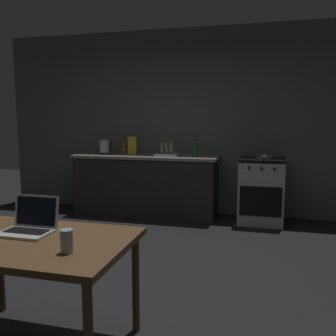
{
  "coord_description": "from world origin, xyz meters",
  "views": [
    {
      "loc": [
        1.2,
        -2.86,
        1.44
      ],
      "look_at": [
        0.2,
        0.95,
        0.91
      ],
      "focal_mm": 39.12,
      "sensor_mm": 36.0,
      "label": 1
    }
  ],
  "objects_px": {
    "bottle": "(195,149)",
    "bottle_b": "(124,147)",
    "stove_oven": "(261,190)",
    "electric_kettle": "(105,147)",
    "laptop": "(29,226)",
    "dish_rack": "(167,153)",
    "frying_pan": "(264,157)",
    "drinking_glass": "(67,241)",
    "cereal_box": "(132,146)",
    "dining_table": "(33,251)"
  },
  "relations": [
    {
      "from": "bottle",
      "to": "cereal_box",
      "type": "relative_size",
      "value": 0.92
    },
    {
      "from": "stove_oven",
      "to": "dish_rack",
      "type": "bearing_deg",
      "value": 179.89
    },
    {
      "from": "bottle",
      "to": "drinking_glass",
      "type": "distance_m",
      "value": 3.4
    },
    {
      "from": "stove_oven",
      "to": "frying_pan",
      "type": "bearing_deg",
      "value": -50.06
    },
    {
      "from": "dining_table",
      "to": "bottle",
      "type": "distance_m",
      "value": 3.29
    },
    {
      "from": "bottle",
      "to": "drinking_glass",
      "type": "relative_size",
      "value": 1.93
    },
    {
      "from": "laptop",
      "to": "electric_kettle",
      "type": "height_order",
      "value": "electric_kettle"
    },
    {
      "from": "dining_table",
      "to": "drinking_glass",
      "type": "height_order",
      "value": "drinking_glass"
    },
    {
      "from": "dining_table",
      "to": "electric_kettle",
      "type": "bearing_deg",
      "value": 106.97
    },
    {
      "from": "bottle_b",
      "to": "electric_kettle",
      "type": "bearing_deg",
      "value": -164.08
    },
    {
      "from": "cereal_box",
      "to": "bottle_b",
      "type": "bearing_deg",
      "value": 159.48
    },
    {
      "from": "bottle",
      "to": "bottle_b",
      "type": "bearing_deg",
      "value": 173.45
    },
    {
      "from": "bottle_b",
      "to": "frying_pan",
      "type": "bearing_deg",
      "value": -3.02
    },
    {
      "from": "bottle",
      "to": "dish_rack",
      "type": "distance_m",
      "value": 0.43
    },
    {
      "from": "dining_table",
      "to": "laptop",
      "type": "height_order",
      "value": "laptop"
    },
    {
      "from": "laptop",
      "to": "dish_rack",
      "type": "bearing_deg",
      "value": 79.12
    },
    {
      "from": "electric_kettle",
      "to": "laptop",
      "type": "bearing_deg",
      "value": -74.1
    },
    {
      "from": "bottle",
      "to": "dish_rack",
      "type": "height_order",
      "value": "bottle"
    },
    {
      "from": "stove_oven",
      "to": "bottle_b",
      "type": "distance_m",
      "value": 2.13
    },
    {
      "from": "bottle",
      "to": "drinking_glass",
      "type": "height_order",
      "value": "bottle"
    },
    {
      "from": "dish_rack",
      "to": "cereal_box",
      "type": "bearing_deg",
      "value": 177.92
    },
    {
      "from": "dining_table",
      "to": "electric_kettle",
      "type": "distance_m",
      "value": 3.46
    },
    {
      "from": "stove_oven",
      "to": "drinking_glass",
      "type": "bearing_deg",
      "value": -106.37
    },
    {
      "from": "dish_rack",
      "to": "drinking_glass",
      "type": "bearing_deg",
      "value": -84.47
    },
    {
      "from": "laptop",
      "to": "bottle",
      "type": "height_order",
      "value": "bottle"
    },
    {
      "from": "stove_oven",
      "to": "frying_pan",
      "type": "distance_m",
      "value": 0.48
    },
    {
      "from": "stove_oven",
      "to": "bottle",
      "type": "height_order",
      "value": "bottle"
    },
    {
      "from": "electric_kettle",
      "to": "drinking_glass",
      "type": "relative_size",
      "value": 1.72
    },
    {
      "from": "bottle_b",
      "to": "dish_rack",
      "type": "bearing_deg",
      "value": -6.42
    },
    {
      "from": "bottle_b",
      "to": "cereal_box",
      "type": "bearing_deg",
      "value": -20.52
    },
    {
      "from": "electric_kettle",
      "to": "dish_rack",
      "type": "distance_m",
      "value": 0.99
    },
    {
      "from": "electric_kettle",
      "to": "drinking_glass",
      "type": "distance_m",
      "value": 3.69
    },
    {
      "from": "stove_oven",
      "to": "cereal_box",
      "type": "relative_size",
      "value": 3.32
    },
    {
      "from": "bottle",
      "to": "frying_pan",
      "type": "distance_m",
      "value": 0.95
    },
    {
      "from": "stove_oven",
      "to": "electric_kettle",
      "type": "bearing_deg",
      "value": 179.94
    },
    {
      "from": "dining_table",
      "to": "dish_rack",
      "type": "distance_m",
      "value": 3.31
    },
    {
      "from": "electric_kettle",
      "to": "cereal_box",
      "type": "bearing_deg",
      "value": 2.6
    },
    {
      "from": "bottle",
      "to": "laptop",
      "type": "bearing_deg",
      "value": -99.18
    },
    {
      "from": "stove_oven",
      "to": "bottle_b",
      "type": "height_order",
      "value": "bottle_b"
    },
    {
      "from": "stove_oven",
      "to": "bottle",
      "type": "distance_m",
      "value": 1.08
    },
    {
      "from": "dining_table",
      "to": "cereal_box",
      "type": "distance_m",
      "value": 3.38
    },
    {
      "from": "stove_oven",
      "to": "dining_table",
      "type": "bearing_deg",
      "value": -112.02
    },
    {
      "from": "frying_pan",
      "to": "drinking_glass",
      "type": "relative_size",
      "value": 3.12
    },
    {
      "from": "cereal_box",
      "to": "drinking_glass",
      "type": "bearing_deg",
      "value": -75.67
    },
    {
      "from": "laptop",
      "to": "dish_rack",
      "type": "height_order",
      "value": "dish_rack"
    },
    {
      "from": "stove_oven",
      "to": "dish_rack",
      "type": "distance_m",
      "value": 1.43
    },
    {
      "from": "stove_oven",
      "to": "bottle_b",
      "type": "xyz_separation_m",
      "value": [
        -2.05,
        0.08,
        0.57
      ]
    },
    {
      "from": "bottle",
      "to": "cereal_box",
      "type": "bearing_deg",
      "value": 175.88
    },
    {
      "from": "bottle",
      "to": "frying_pan",
      "type": "xyz_separation_m",
      "value": [
        0.94,
        0.02,
        -0.09
      ]
    },
    {
      "from": "bottle",
      "to": "frying_pan",
      "type": "relative_size",
      "value": 0.62
    }
  ]
}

